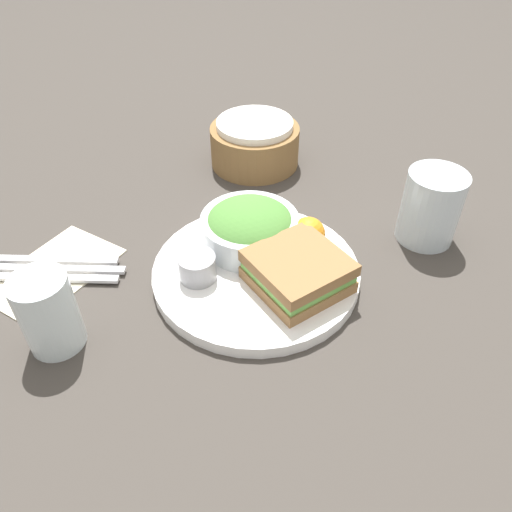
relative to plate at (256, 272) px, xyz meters
name	(u,v)px	position (x,y,z in m)	size (l,w,h in m)	color
ground_plane	(256,277)	(0.00, 0.00, -0.01)	(4.00, 4.00, 0.00)	#3D3833
plate	(256,272)	(0.00, 0.00, 0.00)	(0.28, 0.28, 0.02)	white
sandwich	(299,269)	(0.06, 0.00, 0.03)	(0.14, 0.14, 0.04)	olive
salad_bowl	(250,227)	(-0.04, 0.04, 0.03)	(0.14, 0.14, 0.06)	white
dressing_cup	(197,267)	(-0.05, -0.06, 0.03)	(0.05, 0.05, 0.03)	#99999E
orange_wedge	(308,234)	(0.04, 0.07, 0.03)	(0.05, 0.05, 0.05)	orange
drink_glass	(431,207)	(0.17, 0.20, 0.04)	(0.08, 0.08, 0.11)	silver
bread_basket	(255,143)	(-0.16, 0.26, 0.03)	(0.16, 0.16, 0.08)	olive
napkin	(53,271)	(-0.24, -0.14, -0.01)	(0.11, 0.17, 0.00)	beige
fork	(48,278)	(-0.23, -0.15, 0.00)	(0.19, 0.01, 0.01)	silver
knife	(52,269)	(-0.24, -0.14, 0.00)	(0.20, 0.01, 0.01)	silver
spoon	(57,260)	(-0.25, -0.12, 0.00)	(0.17, 0.01, 0.01)	silver
water_glass	(48,313)	(-0.14, -0.22, 0.04)	(0.06, 0.06, 0.10)	silver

